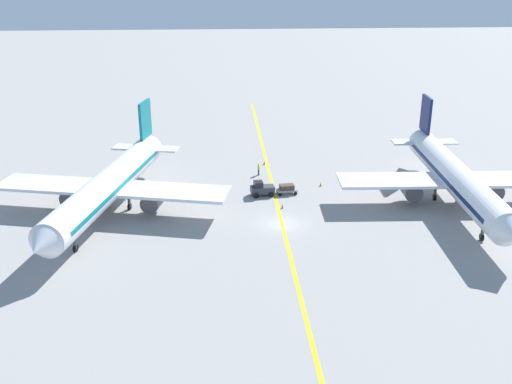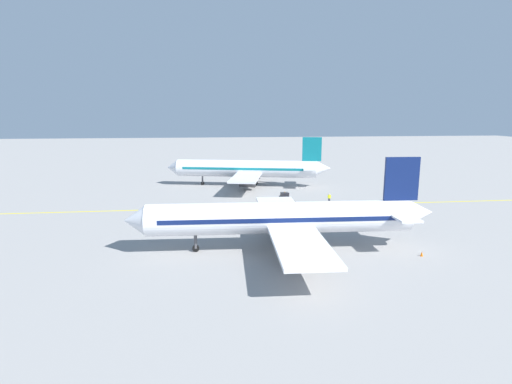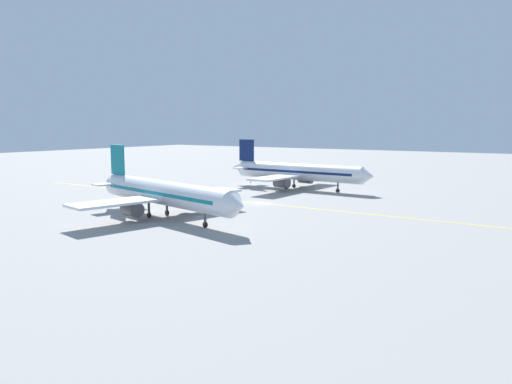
{
  "view_description": "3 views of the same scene",
  "coord_description": "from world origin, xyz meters",
  "px_view_note": "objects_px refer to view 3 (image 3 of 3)",
  "views": [
    {
      "loc": [
        7.0,
        62.4,
        28.64
      ],
      "look_at": [
        2.81,
        -2.98,
        2.85
      ],
      "focal_mm": 42.0,
      "sensor_mm": 36.0,
      "label": 1
    },
    {
      "loc": [
        -64.81,
        3.93,
        15.44
      ],
      "look_at": [
        -1.42,
        -3.49,
        2.86
      ],
      "focal_mm": 28.0,
      "sensor_mm": 36.0,
      "label": 2
    },
    {
      "loc": [
        74.06,
        47.94,
        13.76
      ],
      "look_at": [
        3.19,
        1.34,
        2.47
      ],
      "focal_mm": 35.0,
      "sensor_mm": 36.0,
      "label": 3
    }
  ],
  "objects_px": {
    "baggage_cart_trailing": "(223,194)",
    "traffic_cone_by_wingtip": "(240,199)",
    "airplane_at_gate": "(296,172)",
    "traffic_cone_mid_apron": "(251,182)",
    "baggage_tug_dark": "(214,195)",
    "ground_crew_worker": "(183,192)",
    "airplane_adjacent_stand": "(163,193)",
    "traffic_cone_near_nose": "(228,193)",
    "traffic_cone_far_edge": "(170,193)"
  },
  "relations": [
    {
      "from": "ground_crew_worker",
      "to": "traffic_cone_by_wingtip",
      "type": "bearing_deg",
      "value": 99.76
    },
    {
      "from": "airplane_at_gate",
      "to": "traffic_cone_mid_apron",
      "type": "relative_size",
      "value": 64.54
    },
    {
      "from": "traffic_cone_near_nose",
      "to": "traffic_cone_mid_apron",
      "type": "bearing_deg",
      "value": -159.08
    },
    {
      "from": "traffic_cone_near_nose",
      "to": "traffic_cone_by_wingtip",
      "type": "bearing_deg",
      "value": 50.64
    },
    {
      "from": "baggage_tug_dark",
      "to": "baggage_cart_trailing",
      "type": "height_order",
      "value": "baggage_tug_dark"
    },
    {
      "from": "airplane_at_gate",
      "to": "ground_crew_worker",
      "type": "xyz_separation_m",
      "value": [
        23.06,
        -12.44,
        -2.8
      ]
    },
    {
      "from": "traffic_cone_mid_apron",
      "to": "traffic_cone_by_wingtip",
      "type": "bearing_deg",
      "value": 30.11
    },
    {
      "from": "airplane_at_gate",
      "to": "traffic_cone_mid_apron",
      "type": "distance_m",
      "value": 15.65
    },
    {
      "from": "baggage_tug_dark",
      "to": "ground_crew_worker",
      "type": "height_order",
      "value": "baggage_tug_dark"
    },
    {
      "from": "traffic_cone_mid_apron",
      "to": "ground_crew_worker",
      "type": "bearing_deg",
      "value": 4.87
    },
    {
      "from": "airplane_adjacent_stand",
      "to": "traffic_cone_by_wingtip",
      "type": "relative_size",
      "value": 64.06
    },
    {
      "from": "baggage_tug_dark",
      "to": "ground_crew_worker",
      "type": "distance_m",
      "value": 7.77
    },
    {
      "from": "baggage_tug_dark",
      "to": "traffic_cone_mid_apron",
      "type": "relative_size",
      "value": 5.74
    },
    {
      "from": "airplane_at_gate",
      "to": "airplane_adjacent_stand",
      "type": "bearing_deg",
      "value": 0.13
    },
    {
      "from": "airplane_at_gate",
      "to": "traffic_cone_far_edge",
      "type": "distance_m",
      "value": 27.91
    },
    {
      "from": "baggage_tug_dark",
      "to": "traffic_cone_far_edge",
      "type": "bearing_deg",
      "value": -95.91
    },
    {
      "from": "baggage_cart_trailing",
      "to": "traffic_cone_by_wingtip",
      "type": "xyz_separation_m",
      "value": [
        1.06,
        4.78,
        -0.49
      ]
    },
    {
      "from": "traffic_cone_mid_apron",
      "to": "traffic_cone_by_wingtip",
      "type": "height_order",
      "value": "same"
    },
    {
      "from": "baggage_tug_dark",
      "to": "traffic_cone_near_nose",
      "type": "xyz_separation_m",
      "value": [
        -8.11,
        -2.79,
        -0.63
      ]
    },
    {
      "from": "traffic_cone_near_nose",
      "to": "traffic_cone_far_edge",
      "type": "relative_size",
      "value": 1.0
    },
    {
      "from": "airplane_adjacent_stand",
      "to": "baggage_tug_dark",
      "type": "distance_m",
      "value": 19.1
    },
    {
      "from": "airplane_at_gate",
      "to": "baggage_cart_trailing",
      "type": "distance_m",
      "value": 20.75
    },
    {
      "from": "airplane_at_gate",
      "to": "traffic_cone_near_nose",
      "type": "xyz_separation_m",
      "value": [
        15.08,
        -7.46,
        -3.43
      ]
    },
    {
      "from": "traffic_cone_by_wingtip",
      "to": "traffic_cone_far_edge",
      "type": "xyz_separation_m",
      "value": [
        0.95,
        -16.65,
        0.0
      ]
    },
    {
      "from": "traffic_cone_far_edge",
      "to": "traffic_cone_by_wingtip",
      "type": "bearing_deg",
      "value": 93.26
    },
    {
      "from": "baggage_tug_dark",
      "to": "traffic_cone_far_edge",
      "type": "height_order",
      "value": "baggage_tug_dark"
    },
    {
      "from": "baggage_cart_trailing",
      "to": "traffic_cone_mid_apron",
      "type": "distance_m",
      "value": 25.78
    },
    {
      "from": "traffic_cone_mid_apron",
      "to": "airplane_adjacent_stand",
      "type": "bearing_deg",
      "value": 18.08
    },
    {
      "from": "baggage_cart_trailing",
      "to": "traffic_cone_near_nose",
      "type": "bearing_deg",
      "value": -153.57
    },
    {
      "from": "baggage_tug_dark",
      "to": "traffic_cone_far_edge",
      "type": "xyz_separation_m",
      "value": [
        -1.27,
        -12.26,
        -0.63
      ]
    },
    {
      "from": "traffic_cone_by_wingtip",
      "to": "traffic_cone_far_edge",
      "type": "bearing_deg",
      "value": -86.74
    },
    {
      "from": "ground_crew_worker",
      "to": "traffic_cone_mid_apron",
      "type": "height_order",
      "value": "ground_crew_worker"
    },
    {
      "from": "airplane_adjacent_stand",
      "to": "ground_crew_worker",
      "type": "distance_m",
      "value": 22.45
    },
    {
      "from": "baggage_tug_dark",
      "to": "ground_crew_worker",
      "type": "relative_size",
      "value": 1.88
    },
    {
      "from": "airplane_adjacent_stand",
      "to": "traffic_cone_mid_apron",
      "type": "relative_size",
      "value": 64.06
    },
    {
      "from": "traffic_cone_mid_apron",
      "to": "traffic_cone_far_edge",
      "type": "xyz_separation_m",
      "value": [
        25.89,
        -2.19,
        0.0
      ]
    },
    {
      "from": "baggage_cart_trailing",
      "to": "ground_crew_worker",
      "type": "bearing_deg",
      "value": -66.9
    },
    {
      "from": "airplane_at_gate",
      "to": "airplane_adjacent_stand",
      "type": "xyz_separation_m",
      "value": [
        41.47,
        0.09,
        0.0
      ]
    },
    {
      "from": "airplane_at_gate",
      "to": "traffic_cone_mid_apron",
      "type": "bearing_deg",
      "value": -105.09
    },
    {
      "from": "baggage_tug_dark",
      "to": "traffic_cone_by_wingtip",
      "type": "height_order",
      "value": "baggage_tug_dark"
    },
    {
      "from": "baggage_cart_trailing",
      "to": "ground_crew_worker",
      "type": "relative_size",
      "value": 1.63
    },
    {
      "from": "baggage_cart_trailing",
      "to": "airplane_at_gate",
      "type": "bearing_deg",
      "value": 165.75
    },
    {
      "from": "traffic_cone_mid_apron",
      "to": "traffic_cone_by_wingtip",
      "type": "distance_m",
      "value": 28.83
    },
    {
      "from": "airplane_adjacent_stand",
      "to": "traffic_cone_near_nose",
      "type": "height_order",
      "value": "airplane_adjacent_stand"
    },
    {
      "from": "baggage_cart_trailing",
      "to": "traffic_cone_by_wingtip",
      "type": "distance_m",
      "value": 4.92
    },
    {
      "from": "traffic_cone_by_wingtip",
      "to": "baggage_cart_trailing",
      "type": "bearing_deg",
      "value": -102.47
    },
    {
      "from": "traffic_cone_by_wingtip",
      "to": "ground_crew_worker",
      "type": "bearing_deg",
      "value": -80.24
    },
    {
      "from": "baggage_cart_trailing",
      "to": "ground_crew_worker",
      "type": "height_order",
      "value": "ground_crew_worker"
    },
    {
      "from": "baggage_tug_dark",
      "to": "traffic_cone_by_wingtip",
      "type": "relative_size",
      "value": 5.74
    },
    {
      "from": "baggage_tug_dark",
      "to": "baggage_cart_trailing",
      "type": "xyz_separation_m",
      "value": [
        -3.28,
        -0.39,
        -0.14
      ]
    }
  ]
}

